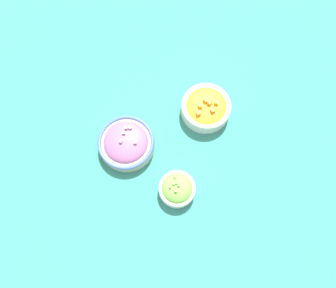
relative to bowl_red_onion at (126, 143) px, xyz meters
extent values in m
plane|color=#337F75|center=(0.13, -0.04, -0.03)|extent=(3.00, 3.00, 0.00)
cylinder|color=beige|center=(0.00, 0.00, -0.01)|extent=(0.18, 0.18, 0.04)
torus|color=#4766B7|center=(0.00, 0.00, 0.01)|extent=(0.18, 0.18, 0.01)
ellipsoid|color=#9E5B8E|center=(0.00, 0.00, 0.01)|extent=(0.14, 0.14, 0.05)
cube|color=#C699C1|center=(-0.01, 0.00, 0.04)|extent=(0.01, 0.01, 0.01)
cube|color=#C699C1|center=(0.03, 0.03, 0.03)|extent=(0.01, 0.01, 0.01)
cube|color=#C699C1|center=(0.01, 0.04, 0.03)|extent=(0.01, 0.01, 0.01)
cube|color=#C699C1|center=(0.00, 0.02, 0.04)|extent=(0.01, 0.01, 0.01)
cube|color=#C699C1|center=(0.03, -0.02, 0.03)|extent=(0.01, 0.01, 0.01)
cylinder|color=silver|center=(0.29, 0.04, -0.01)|extent=(0.17, 0.17, 0.05)
torus|color=silver|center=(0.29, 0.04, 0.02)|extent=(0.17, 0.17, 0.01)
ellipsoid|color=orange|center=(0.29, 0.04, 0.02)|extent=(0.13, 0.13, 0.02)
cube|color=#F4A828|center=(0.26, 0.04, 0.04)|extent=(0.02, 0.02, 0.01)
cube|color=#F4A828|center=(0.32, 0.04, 0.04)|extent=(0.02, 0.02, 0.01)
cube|color=#F4A828|center=(0.30, 0.04, 0.04)|extent=(0.02, 0.02, 0.01)
cube|color=#F4A828|center=(0.29, 0.05, 0.04)|extent=(0.02, 0.02, 0.01)
cube|color=#F4A828|center=(0.25, 0.02, 0.03)|extent=(0.01, 0.01, 0.01)
cube|color=#F4A828|center=(0.30, 0.01, 0.04)|extent=(0.02, 0.02, 0.01)
cylinder|color=white|center=(0.11, -0.19, -0.01)|extent=(0.12, 0.12, 0.04)
torus|color=silver|center=(0.11, -0.19, 0.01)|extent=(0.12, 0.12, 0.01)
ellipsoid|color=#7ABC4C|center=(0.11, -0.19, 0.01)|extent=(0.10, 0.10, 0.06)
ellipsoid|color=#99D166|center=(0.11, -0.18, 0.04)|extent=(0.01, 0.01, 0.01)
ellipsoid|color=#99D166|center=(0.12, -0.19, 0.04)|extent=(0.01, 0.01, 0.01)
ellipsoid|color=#99D166|center=(0.09, -0.19, 0.04)|extent=(0.01, 0.01, 0.01)
ellipsoid|color=#99D166|center=(0.10, -0.20, 0.04)|extent=(0.01, 0.01, 0.01)
ellipsoid|color=#99D166|center=(0.11, -0.16, 0.03)|extent=(0.01, 0.01, 0.01)
ellipsoid|color=#99D166|center=(0.11, -0.18, 0.04)|extent=(0.01, 0.01, 0.01)
camera|label=1|loc=(0.04, -0.34, 1.01)|focal=35.00mm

